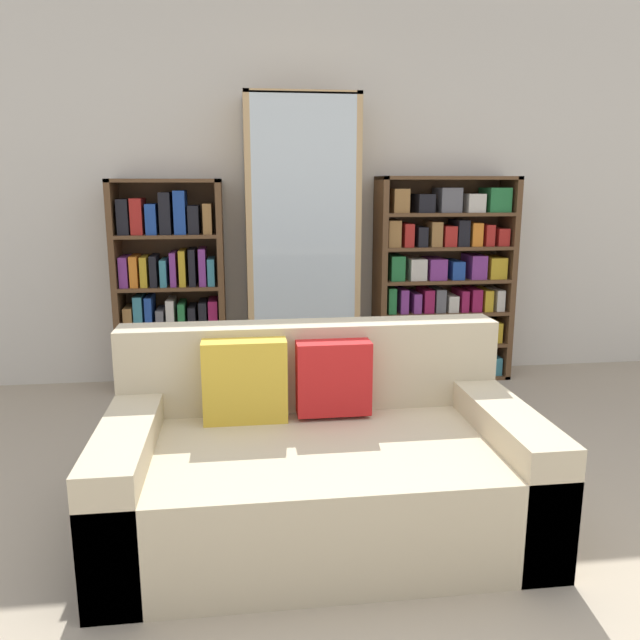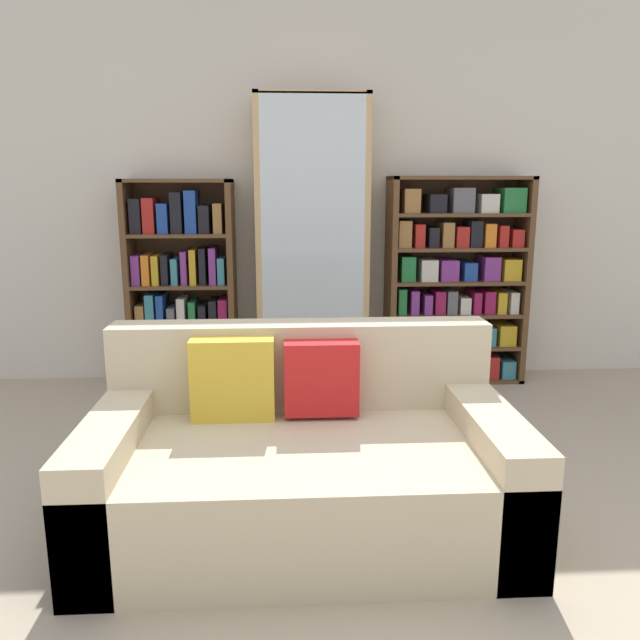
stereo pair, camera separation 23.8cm
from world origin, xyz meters
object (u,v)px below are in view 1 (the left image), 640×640
object	(u,v)px
couch	(318,462)
bookshelf_right	(443,282)
bookshelf_left	(170,291)
display_cabinet	(302,245)
wine_bottle	(400,409)

from	to	relation	value
couch	bookshelf_right	distance (m)	2.30
bookshelf_right	bookshelf_left	bearing A→B (deg)	179.99
display_cabinet	bookshelf_left	bearing A→B (deg)	179.00
couch	bookshelf_right	xyz separation A→B (m)	(1.16, 1.94, 0.44)
display_cabinet	wine_bottle	world-z (taller)	display_cabinet
bookshelf_left	wine_bottle	size ratio (longest dim) A/B	3.70
wine_bottle	bookshelf_right	bearing A→B (deg)	61.24
display_cabinet	bookshelf_right	world-z (taller)	display_cabinet
bookshelf_right	wine_bottle	size ratio (longest dim) A/B	3.75
couch	bookshelf_left	xyz separation A→B (m)	(-0.79, 1.94, 0.42)
bookshelf_left	display_cabinet	world-z (taller)	display_cabinet
bookshelf_left	couch	bearing A→B (deg)	-67.92
display_cabinet	couch	bearing A→B (deg)	-93.76
bookshelf_left	display_cabinet	xyz separation A→B (m)	(0.91, -0.02, 0.31)
bookshelf_left	wine_bottle	distance (m)	1.81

